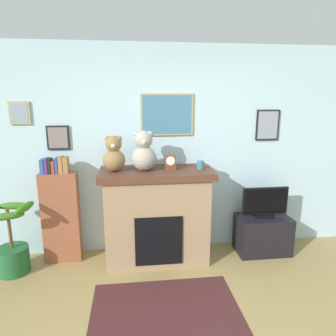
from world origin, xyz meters
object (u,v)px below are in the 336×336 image
at_px(mantel_clock, 170,162).
at_px(teddy_bear_cream, 114,155).
at_px(bookshelf, 61,214).
at_px(fireplace, 157,215).
at_px(candle_jar, 201,165).
at_px(teddy_bear_grey, 144,153).
at_px(tv_stand, 262,234).
at_px(television, 265,203).
at_px(potted_plant, 12,248).

relative_size(mantel_clock, teddy_bear_cream, 0.42).
bearing_deg(bookshelf, mantel_clock, -4.93).
bearing_deg(mantel_clock, fireplace, 173.26).
xyz_separation_m(candle_jar, teddy_bear_cream, (-1.01, -0.00, 0.14)).
bearing_deg(candle_jar, mantel_clock, -179.77).
height_order(bookshelf, teddy_bear_grey, teddy_bear_grey).
bearing_deg(tv_stand, television, -90.00).
height_order(candle_jar, mantel_clock, mantel_clock).
relative_size(teddy_bear_cream, teddy_bear_grey, 0.89).
xyz_separation_m(bookshelf, mantel_clock, (1.31, -0.11, 0.62)).
height_order(potted_plant, candle_jar, candle_jar).
bearing_deg(fireplace, teddy_bear_grey, -172.69).
bearing_deg(bookshelf, teddy_bear_cream, -9.54).
relative_size(bookshelf, teddy_bear_cream, 3.18).
xyz_separation_m(potted_plant, teddy_bear_cream, (1.17, 0.11, 1.02)).
xyz_separation_m(tv_stand, television, (0.00, -0.00, 0.43)).
xyz_separation_m(bookshelf, potted_plant, (-0.51, -0.22, -0.30)).
bearing_deg(teddy_bear_cream, tv_stand, 0.37).
relative_size(fireplace, television, 2.26).
xyz_separation_m(fireplace, teddy_bear_grey, (-0.14, -0.02, 0.77)).
bearing_deg(bookshelf, potted_plant, -156.53).
distance_m(tv_stand, mantel_clock, 1.56).
bearing_deg(mantel_clock, bookshelf, 175.07).
height_order(teddy_bear_cream, teddy_bear_grey, teddy_bear_grey).
height_order(fireplace, potted_plant, fireplace).
height_order(bookshelf, mantel_clock, mantel_clock).
distance_m(television, candle_jar, 0.99).
bearing_deg(potted_plant, candle_jar, 2.84).
relative_size(potted_plant, mantel_clock, 4.79).
bearing_deg(fireplace, teddy_bear_cream, -177.83).
xyz_separation_m(bookshelf, television, (2.52, -0.10, 0.07)).
height_order(bookshelf, teddy_bear_cream, teddy_bear_cream).
distance_m(potted_plant, tv_stand, 3.03).
relative_size(bookshelf, television, 2.22).
height_order(television, teddy_bear_cream, teddy_bear_cream).
xyz_separation_m(fireplace, mantel_clock, (0.16, -0.02, 0.65)).
distance_m(fireplace, candle_jar, 0.81).
bearing_deg(teddy_bear_cream, bookshelf, 170.46).
relative_size(bookshelf, candle_jar, 13.31).
xyz_separation_m(fireplace, bookshelf, (-1.15, 0.09, 0.03)).
xyz_separation_m(fireplace, teddy_bear_cream, (-0.48, -0.02, 0.75)).
distance_m(bookshelf, candle_jar, 1.78).
bearing_deg(teddy_bear_cream, teddy_bear_grey, -0.01).
height_order(fireplace, mantel_clock, mantel_clock).
relative_size(fireplace, tv_stand, 2.00).
bearing_deg(teddy_bear_grey, candle_jar, 0.05).
distance_m(television, mantel_clock, 1.33).
height_order(fireplace, teddy_bear_cream, teddy_bear_cream).
distance_m(candle_jar, teddy_bear_cream, 1.02).
relative_size(fireplace, potted_plant, 1.59).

